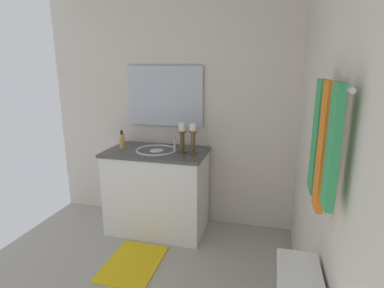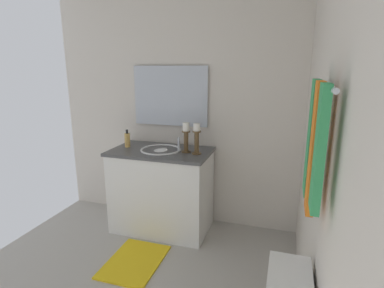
# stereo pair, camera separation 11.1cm
# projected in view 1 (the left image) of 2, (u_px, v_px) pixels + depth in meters

# --- Properties ---
(wall_back) EXTENTS (3.08, 0.04, 2.45)m
(wall_back) POSITION_uv_depth(u_px,v_px,m) (334.00, 157.00, 1.41)
(wall_back) COLOR silver
(wall_back) RESTS_ON ground
(wall_left) EXTENTS (0.04, 2.63, 2.45)m
(wall_left) POSITION_uv_depth(u_px,v_px,m) (170.00, 108.00, 3.18)
(wall_left) COLOR silver
(wall_left) RESTS_ON ground
(vanity_cabinet) EXTENTS (0.58, 0.99, 0.84)m
(vanity_cabinet) POSITION_uv_depth(u_px,v_px,m) (158.00, 190.00, 3.08)
(vanity_cabinet) COLOR white
(vanity_cabinet) RESTS_ON ground
(sink_basin) EXTENTS (0.40, 0.40, 0.24)m
(sink_basin) POSITION_uv_depth(u_px,v_px,m) (157.00, 154.00, 2.99)
(sink_basin) COLOR white
(sink_basin) RESTS_ON vanity_cabinet
(mirror) EXTENTS (0.02, 0.80, 0.61)m
(mirror) POSITION_uv_depth(u_px,v_px,m) (165.00, 96.00, 3.12)
(mirror) COLOR silver
(candle_holder_tall) EXTENTS (0.09, 0.09, 0.29)m
(candle_holder_tall) POSITION_uv_depth(u_px,v_px,m) (193.00, 138.00, 2.83)
(candle_holder_tall) COLOR brown
(candle_holder_tall) RESTS_ON vanity_cabinet
(candle_holder_short) EXTENTS (0.09, 0.09, 0.29)m
(candle_holder_short) POSITION_uv_depth(u_px,v_px,m) (182.00, 137.00, 2.88)
(candle_holder_short) COLOR brown
(candle_holder_short) RESTS_ON vanity_cabinet
(soap_bottle) EXTENTS (0.06, 0.06, 0.18)m
(soap_bottle) POSITION_uv_depth(u_px,v_px,m) (122.00, 141.00, 3.06)
(soap_bottle) COLOR #E5B259
(soap_bottle) RESTS_ON vanity_cabinet
(towel_bar) EXTENTS (0.56, 0.02, 0.02)m
(towel_bar) POSITION_uv_depth(u_px,v_px,m) (335.00, 86.00, 1.19)
(towel_bar) COLOR silver
(towel_near_vanity) EXTENTS (0.15, 0.03, 0.54)m
(towel_near_vanity) POSITION_uv_depth(u_px,v_px,m) (317.00, 137.00, 1.43)
(towel_near_vanity) COLOR #389E59
(towel_near_vanity) RESTS_ON towel_bar
(towel_center) EXTENTS (0.12, 0.03, 0.54)m
(towel_center) POSITION_uv_depth(u_px,v_px,m) (323.00, 147.00, 1.26)
(towel_center) COLOR orange
(towel_center) RESTS_ON towel_bar
(towel_near_corner) EXTENTS (0.11, 0.03, 0.45)m
(towel_near_corner) POSITION_uv_depth(u_px,v_px,m) (333.00, 148.00, 1.07)
(towel_near_corner) COLOR #389E59
(towel_near_corner) RESTS_ON towel_bar
(bath_mat) EXTENTS (0.60, 0.44, 0.02)m
(bath_mat) POSITION_uv_depth(u_px,v_px,m) (133.00, 263.00, 2.59)
(bath_mat) COLOR yellow
(bath_mat) RESTS_ON ground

